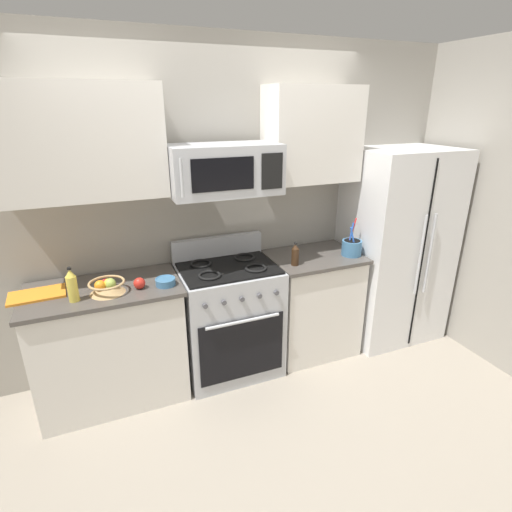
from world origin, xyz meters
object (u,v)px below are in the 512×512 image
(fruit_basket, at_px, (107,286))
(cutting_board, at_px, (37,295))
(refrigerator, at_px, (395,247))
(bottle_oil, at_px, (72,286))
(range_oven, at_px, (229,318))
(prep_bowl, at_px, (166,281))
(microwave, at_px, (224,169))
(utensil_crock, at_px, (352,247))
(bottle_soy, at_px, (295,255))
(apple_loose, at_px, (139,283))

(fruit_basket, distance_m, cutting_board, 0.46)
(refrigerator, xyz_separation_m, bottle_oil, (-2.70, -0.12, 0.14))
(range_oven, relative_size, prep_bowl, 7.77)
(fruit_basket, distance_m, bottle_oil, 0.22)
(range_oven, xyz_separation_m, bottle_oil, (-1.09, -0.13, 0.54))
(cutting_board, distance_m, prep_bowl, 0.84)
(microwave, relative_size, bottle_oil, 3.37)
(cutting_board, bearing_deg, utensil_crock, -3.65)
(bottle_soy, bearing_deg, range_oven, 165.77)
(microwave, height_order, bottle_oil, microwave)
(refrigerator, xyz_separation_m, utensil_crock, (-0.55, -0.10, 0.10))
(apple_loose, relative_size, prep_bowl, 0.57)
(microwave, height_order, fruit_basket, microwave)
(range_oven, height_order, utensil_crock, utensil_crock)
(fruit_basket, height_order, cutting_board, fruit_basket)
(refrigerator, height_order, cutting_board, refrigerator)
(bottle_soy, relative_size, prep_bowl, 1.35)
(prep_bowl, bearing_deg, microwave, 16.10)
(refrigerator, relative_size, apple_loose, 21.97)
(cutting_board, bearing_deg, microwave, -0.58)
(refrigerator, relative_size, prep_bowl, 12.52)
(microwave, distance_m, bottle_soy, 0.86)
(fruit_basket, bearing_deg, bottle_oil, -169.00)
(utensil_crock, bearing_deg, apple_loose, 179.76)
(fruit_basket, height_order, bottle_oil, bottle_oil)
(refrigerator, distance_m, microwave, 1.79)
(utensil_crock, bearing_deg, bottle_oil, -179.46)
(refrigerator, bearing_deg, bottle_soy, -174.09)
(fruit_basket, height_order, bottle_soy, bottle_soy)
(apple_loose, height_order, cutting_board, apple_loose)
(microwave, relative_size, bottle_soy, 4.17)
(utensil_crock, bearing_deg, cutting_board, 176.35)
(bottle_soy, bearing_deg, bottle_oil, -179.90)
(range_oven, relative_size, refrigerator, 0.62)
(microwave, height_order, bottle_soy, microwave)
(utensil_crock, bearing_deg, prep_bowl, -179.79)
(range_oven, relative_size, microwave, 1.38)
(fruit_basket, bearing_deg, utensil_crock, -0.58)
(bottle_soy, bearing_deg, fruit_basket, 178.48)
(utensil_crock, height_order, bottle_oil, utensil_crock)
(utensil_crock, relative_size, bottle_oil, 1.33)
(apple_loose, relative_size, cutting_board, 0.23)
(cutting_board, distance_m, bottle_soy, 1.85)
(utensil_crock, bearing_deg, microwave, 172.52)
(bottle_oil, bearing_deg, range_oven, 6.97)
(utensil_crock, bearing_deg, bottle_soy, -178.16)
(cutting_board, relative_size, bottle_oil, 1.49)
(utensil_crock, bearing_deg, fruit_basket, 179.42)
(cutting_board, xyz_separation_m, bottle_soy, (1.84, -0.17, 0.08))
(fruit_basket, distance_m, bottle_soy, 1.40)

